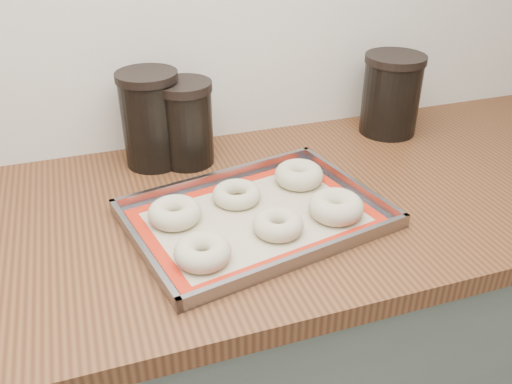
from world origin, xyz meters
name	(u,v)px	position (x,y,z in m)	size (l,w,h in m)	color
cabinet	(285,358)	(0.00, 1.68, 0.43)	(3.00, 0.65, 0.86)	#5F685C
countertop	(291,203)	(0.00, 1.68, 0.88)	(3.06, 0.68, 0.04)	brown
baking_tray	(256,216)	(-0.10, 1.61, 0.91)	(0.52, 0.41, 0.03)	gray
baking_mat	(256,217)	(-0.10, 1.61, 0.90)	(0.47, 0.37, 0.00)	#C6B793
bagel_front_left	(203,252)	(-0.22, 1.51, 0.92)	(0.10, 0.10, 0.04)	beige
bagel_front_mid	(278,224)	(-0.08, 1.55, 0.92)	(0.09, 0.09, 0.03)	beige
bagel_front_right	(336,207)	(0.05, 1.57, 0.93)	(0.10, 0.10, 0.04)	beige
bagel_back_left	(175,213)	(-0.24, 1.65, 0.92)	(0.10, 0.10, 0.04)	beige
bagel_back_mid	(237,194)	(-0.11, 1.68, 0.92)	(0.10, 0.10, 0.03)	beige
bagel_back_right	(299,175)	(0.03, 1.71, 0.92)	(0.10, 0.10, 0.04)	beige
canister_left	(151,119)	(-0.24, 1.91, 1.01)	(0.13, 0.13, 0.21)	black
canister_mid	(186,123)	(-0.17, 1.89, 0.99)	(0.12, 0.12, 0.19)	black
canister_right	(391,94)	(0.35, 1.89, 1.00)	(0.15, 0.15, 0.20)	black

